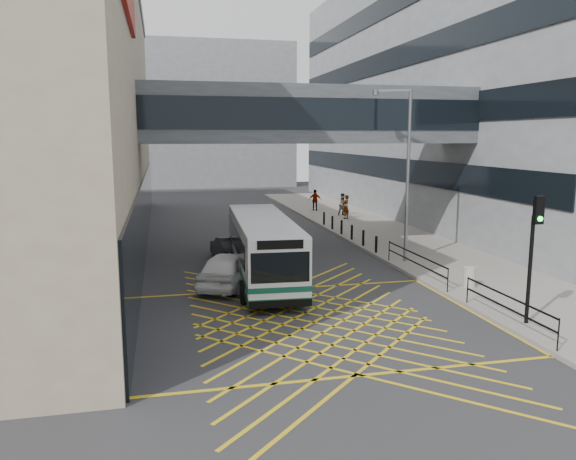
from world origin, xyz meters
TOP-DOWN VIEW (x-y plane):
  - ground at (0.00, 0.00)m, footprint 120.00×120.00m
  - building_right at (23.98, 24.00)m, footprint 24.09×44.00m
  - building_far at (-2.00, 60.00)m, footprint 28.00×16.00m
  - skybridge at (3.00, 12.00)m, footprint 20.00×4.10m
  - pavement at (9.00, 15.00)m, footprint 6.00×54.00m
  - box_junction at (0.00, 0.00)m, footprint 12.00×9.00m
  - bus at (-0.69, 6.08)m, footprint 2.95×10.28m
  - car_white at (-2.29, 5.39)m, footprint 3.78×5.28m
  - car_dark at (-1.64, 10.55)m, footprint 2.01×4.20m
  - car_silver at (2.27, 19.65)m, footprint 2.62×4.33m
  - traffic_light at (6.85, -2.18)m, footprint 0.31×0.50m
  - street_lamp at (6.72, 7.79)m, footprint 1.84×0.98m
  - litter_bin at (7.42, 2.51)m, footprint 0.49×0.49m
  - kerb_railings at (6.15, 1.78)m, footprint 0.05×12.54m
  - bollards at (6.25, 15.00)m, footprint 0.14×10.14m
  - pedestrian_a at (8.68, 22.40)m, footprint 0.88×0.85m
  - pedestrian_b at (9.05, 24.20)m, footprint 0.91×0.61m
  - pedestrian_c at (7.71, 27.63)m, footprint 1.14×0.79m

SIDE VIEW (x-z plane):
  - ground at x=0.00m, z-range 0.00..0.00m
  - box_junction at x=0.00m, z-range 0.00..0.01m
  - pavement at x=9.00m, z-range 0.00..0.16m
  - litter_bin at x=7.42m, z-range 0.16..1.00m
  - bollards at x=6.25m, z-range 0.16..1.06m
  - car_silver at x=2.27m, z-range 0.00..1.26m
  - car_dark at x=-1.64m, z-range 0.00..1.27m
  - car_white at x=-2.29m, z-range 0.00..1.56m
  - kerb_railings at x=6.15m, z-range 0.38..1.38m
  - pedestrian_b at x=9.05m, z-range 0.16..1.91m
  - pedestrian_c at x=7.71m, z-range 0.16..1.93m
  - pedestrian_a at x=8.68m, z-range 0.16..1.97m
  - bus at x=-0.69m, z-range 0.10..2.95m
  - traffic_light at x=6.85m, z-range 0.81..5.13m
  - street_lamp at x=6.72m, z-range 0.75..9.20m
  - skybridge at x=3.00m, z-range 6.00..9.00m
  - building_far at x=-2.00m, z-range 0.00..18.00m
  - building_right at x=23.98m, z-range 0.00..20.00m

